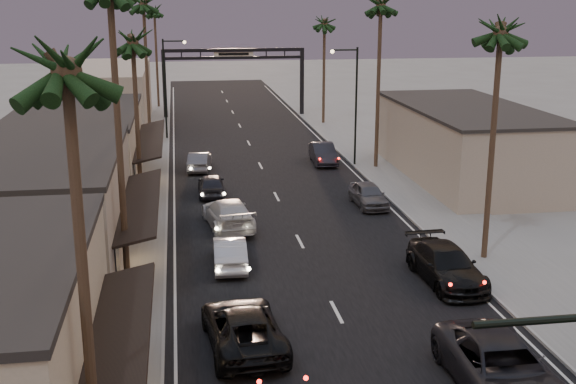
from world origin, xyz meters
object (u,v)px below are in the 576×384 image
object	(u,v)px
palm_rc	(325,19)
oncoming_silver	(230,252)
oncoming_pickup	(243,327)
curbside_near	(501,368)
streetlight_left	(168,81)
palm_ra	(501,23)
palm_la	(65,51)
palm_lc	(132,35)
arch	(234,65)
streetlight_right	(353,97)
curbside_black	(446,265)
palm_far	(154,7)

from	to	relation	value
palm_rc	oncoming_silver	bearing A→B (deg)	-107.81
oncoming_pickup	curbside_near	world-z (taller)	curbside_near
streetlight_left	curbside_near	bearing A→B (deg)	-76.68
palm_ra	palm_la	bearing A→B (deg)	-138.91
streetlight_left	palm_la	world-z (taller)	palm_la
palm_lc	oncoming_silver	world-z (taller)	palm_lc
curbside_near	palm_la	bearing A→B (deg)	-165.71
arch	curbside_near	world-z (taller)	arch
palm_lc	streetlight_right	bearing A→B (deg)	30.11
palm_ra	oncoming_silver	xyz separation A→B (m)	(-12.55, 0.93, -10.72)
palm_lc	palm_ra	world-z (taller)	palm_ra
curbside_black	streetlight_right	bearing A→B (deg)	84.40
palm_rc	oncoming_pickup	bearing A→B (deg)	-104.97
palm_rc	curbside_near	size ratio (longest dim) A/B	1.92
palm_rc	oncoming_pickup	xyz separation A→B (m)	(-12.69, -47.45, -9.67)
streetlight_right	palm_ra	xyz separation A→B (m)	(1.68, -21.00, 6.11)
palm_rc	palm_far	size ratio (longest dim) A/B	0.92
palm_rc	streetlight_left	bearing A→B (deg)	-158.86
palm_ra	curbside_black	world-z (taller)	palm_ra
palm_la	palm_lc	bearing A→B (deg)	90.00
palm_la	curbside_black	size ratio (longest dim) A/B	2.32
streetlight_right	palm_ra	world-z (taller)	palm_ra
arch	streetlight_right	distance (m)	25.94
streetlight_left	curbside_black	size ratio (longest dim) A/B	1.58
streetlight_left	oncoming_silver	world-z (taller)	streetlight_left
palm_ra	palm_rc	size ratio (longest dim) A/B	1.08
palm_ra	oncoming_silver	world-z (taller)	palm_ra
palm_rc	curbside_black	xyz separation A→B (m)	(-2.97, -42.56, -9.64)
palm_lc	curbside_near	size ratio (longest dim) A/B	1.92
palm_lc	oncoming_silver	bearing A→B (deg)	-67.23
palm_far	curbside_black	distance (m)	59.21
arch	palm_ra	bearing A→B (deg)	-79.41
arch	palm_la	size ratio (longest dim) A/B	1.15
streetlight_right	palm_ra	distance (m)	21.94
streetlight_left	palm_rc	xyz separation A→B (m)	(15.52, 6.00, 5.14)
palm_rc	oncoming_pickup	size ratio (longest dim) A/B	2.13
palm_rc	curbside_near	world-z (taller)	palm_rc
arch	curbside_black	size ratio (longest dim) A/B	2.67
streetlight_left	palm_rc	size ratio (longest dim) A/B	0.74
oncoming_pickup	curbside_black	bearing A→B (deg)	-157.89
palm_la	curbside_black	xyz separation A→B (m)	(14.23, 12.44, -10.62)
arch	palm_lc	xyz separation A→B (m)	(-8.60, -34.00, 4.94)
arch	palm_la	world-z (taller)	palm_la
palm_far	palm_la	bearing A→B (deg)	-90.25
palm_ra	oncoming_silver	size ratio (longest dim) A/B	3.00
palm_lc	oncoming_silver	distance (m)	15.46
curbside_near	arch	bearing A→B (deg)	94.51
palm_rc	curbside_near	xyz separation A→B (m)	(-4.64, -51.94, -9.59)
streetlight_right	oncoming_silver	world-z (taller)	streetlight_right
palm_la	oncoming_silver	size ratio (longest dim) A/B	3.00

